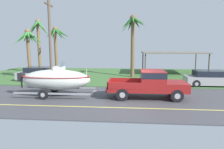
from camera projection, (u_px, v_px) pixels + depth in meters
ground at (132, 79)px, 21.83m from camera, size 36.00×22.00×0.11m
pickup_truck_towing at (152, 83)px, 13.93m from camera, size 5.44×2.13×1.86m
boat_on_trailer at (56, 80)px, 14.50m from camera, size 6.23×2.29×2.42m
parked_sedan_near at (42, 74)px, 20.70m from camera, size 4.76×1.84×1.38m
parked_sedan_far at (211, 79)px, 18.01m from camera, size 4.53×1.82×1.38m
carport_awning at (173, 53)px, 25.25m from camera, size 7.45×5.15×2.74m
palm_tree_near_left at (56, 39)px, 23.62m from camera, size 2.69×3.03×5.68m
palm_tree_near_right at (28, 42)px, 21.76m from camera, size 2.99×2.93×5.26m
palm_tree_mid at (133, 31)px, 22.51m from camera, size 2.83×2.66×6.83m
palm_tree_far_left at (38, 32)px, 24.84m from camera, size 2.88×3.05×6.65m
utility_pole at (50, 40)px, 18.68m from camera, size 0.24×1.80×7.68m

